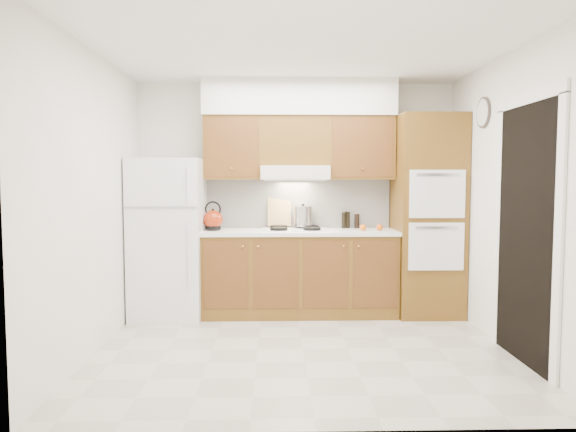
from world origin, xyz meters
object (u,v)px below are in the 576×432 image
object	(u,v)px
oven_cabinet	(427,216)
fridge	(169,238)
kettle	(213,220)
stock_pot	(303,217)

from	to	relation	value
oven_cabinet	fridge	bearing A→B (deg)	-179.30
kettle	stock_pot	world-z (taller)	stock_pot
oven_cabinet	kettle	bearing A→B (deg)	179.16
fridge	kettle	distance (m)	0.52
fridge	oven_cabinet	xyz separation A→B (m)	(2.85, 0.03, 0.24)
fridge	stock_pot	bearing A→B (deg)	8.20
fridge	stock_pot	size ratio (longest dim) A/B	7.78
fridge	stock_pot	world-z (taller)	fridge
oven_cabinet	stock_pot	world-z (taller)	oven_cabinet
fridge	oven_cabinet	bearing A→B (deg)	0.70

